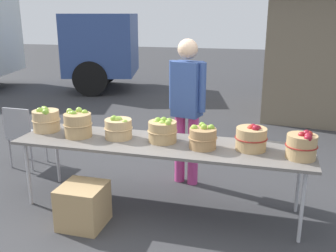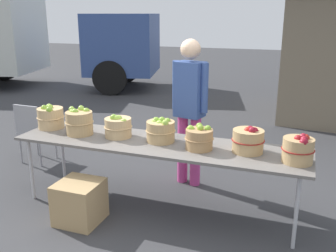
{
  "view_description": "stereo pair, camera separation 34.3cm",
  "coord_description": "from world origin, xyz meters",
  "px_view_note": "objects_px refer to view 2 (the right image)",
  "views": [
    {
      "loc": [
        1.07,
        -3.63,
        2.05
      ],
      "look_at": [
        0.0,
        0.3,
        0.85
      ],
      "focal_mm": 40.85,
      "sensor_mm": 36.0,
      "label": 1
    },
    {
      "loc": [
        1.4,
        -3.53,
        2.05
      ],
      "look_at": [
        0.0,
        0.3,
        0.85
      ],
      "focal_mm": 40.85,
      "sensor_mm": 36.0,
      "label": 2
    }
  ],
  "objects_px": {
    "apple_basket_green_0": "(51,117)",
    "apple_basket_green_1": "(79,122)",
    "apple_basket_green_2": "(118,127)",
    "apple_basket_red_1": "(298,149)",
    "apple_basket_red_0": "(248,140)",
    "produce_crate": "(80,202)",
    "market_table": "(158,146)",
    "folding_chair": "(33,128)",
    "apple_basket_green_4": "(199,138)",
    "vendor_adult": "(190,102)",
    "apple_basket_green_3": "(161,130)"
  },
  "relations": [
    {
      "from": "apple_basket_green_1",
      "to": "folding_chair",
      "type": "height_order",
      "value": "apple_basket_green_1"
    },
    {
      "from": "apple_basket_red_1",
      "to": "vendor_adult",
      "type": "relative_size",
      "value": 0.17
    },
    {
      "from": "produce_crate",
      "to": "apple_basket_red_1",
      "type": "bearing_deg",
      "value": 13.0
    },
    {
      "from": "apple_basket_green_0",
      "to": "vendor_adult",
      "type": "distance_m",
      "value": 1.65
    },
    {
      "from": "vendor_adult",
      "to": "apple_basket_green_0",
      "type": "bearing_deg",
      "value": 36.09
    },
    {
      "from": "apple_basket_green_2",
      "to": "vendor_adult",
      "type": "distance_m",
      "value": 0.93
    },
    {
      "from": "market_table",
      "to": "apple_basket_green_2",
      "type": "height_order",
      "value": "apple_basket_green_2"
    },
    {
      "from": "apple_basket_green_0",
      "to": "apple_basket_green_2",
      "type": "height_order",
      "value": "apple_basket_green_0"
    },
    {
      "from": "vendor_adult",
      "to": "produce_crate",
      "type": "xyz_separation_m",
      "value": [
        -0.77,
        -1.27,
        -0.83
      ]
    },
    {
      "from": "folding_chair",
      "to": "produce_crate",
      "type": "bearing_deg",
      "value": 143.37
    },
    {
      "from": "market_table",
      "to": "vendor_adult",
      "type": "height_order",
      "value": "vendor_adult"
    },
    {
      "from": "apple_basket_red_1",
      "to": "vendor_adult",
      "type": "height_order",
      "value": "vendor_adult"
    },
    {
      "from": "market_table",
      "to": "apple_basket_green_2",
      "type": "relative_size",
      "value": 9.98
    },
    {
      "from": "apple_basket_green_0",
      "to": "apple_basket_green_1",
      "type": "height_order",
      "value": "apple_basket_green_1"
    },
    {
      "from": "apple_basket_green_4",
      "to": "folding_chair",
      "type": "xyz_separation_m",
      "value": [
        -2.59,
        0.67,
        -0.35
      ]
    },
    {
      "from": "market_table",
      "to": "apple_basket_green_3",
      "type": "distance_m",
      "value": 0.16
    },
    {
      "from": "apple_basket_green_4",
      "to": "vendor_adult",
      "type": "distance_m",
      "value": 0.84
    },
    {
      "from": "apple_basket_green_0",
      "to": "apple_basket_green_3",
      "type": "relative_size",
      "value": 1.01
    },
    {
      "from": "apple_basket_green_1",
      "to": "folding_chair",
      "type": "distance_m",
      "value": 1.41
    },
    {
      "from": "apple_basket_red_1",
      "to": "produce_crate",
      "type": "height_order",
      "value": "apple_basket_red_1"
    },
    {
      "from": "folding_chair",
      "to": "produce_crate",
      "type": "xyz_separation_m",
      "value": [
        1.49,
        -1.18,
        -0.29
      ]
    },
    {
      "from": "apple_basket_green_2",
      "to": "produce_crate",
      "type": "distance_m",
      "value": 0.89
    },
    {
      "from": "apple_basket_green_0",
      "to": "apple_basket_red_1",
      "type": "relative_size",
      "value": 1.08
    },
    {
      "from": "apple_basket_green_1",
      "to": "produce_crate",
      "type": "distance_m",
      "value": 0.91
    },
    {
      "from": "apple_basket_green_2",
      "to": "apple_basket_red_0",
      "type": "distance_m",
      "value": 1.41
    },
    {
      "from": "apple_basket_green_3",
      "to": "apple_basket_red_0",
      "type": "bearing_deg",
      "value": -0.55
    },
    {
      "from": "apple_basket_green_1",
      "to": "vendor_adult",
      "type": "bearing_deg",
      "value": 34.88
    },
    {
      "from": "apple_basket_green_2",
      "to": "apple_basket_red_1",
      "type": "height_order",
      "value": "apple_basket_red_1"
    },
    {
      "from": "apple_basket_green_2",
      "to": "apple_basket_green_4",
      "type": "height_order",
      "value": "apple_basket_green_2"
    },
    {
      "from": "apple_basket_green_2",
      "to": "apple_basket_green_3",
      "type": "relative_size",
      "value": 0.98
    },
    {
      "from": "apple_basket_red_0",
      "to": "vendor_adult",
      "type": "distance_m",
      "value": 1.07
    },
    {
      "from": "apple_basket_green_0",
      "to": "apple_basket_green_4",
      "type": "relative_size",
      "value": 1.1
    },
    {
      "from": "apple_basket_green_1",
      "to": "apple_basket_red_0",
      "type": "relative_size",
      "value": 0.98
    },
    {
      "from": "apple_basket_green_2",
      "to": "apple_basket_red_1",
      "type": "distance_m",
      "value": 1.88
    },
    {
      "from": "apple_basket_green_3",
      "to": "apple_basket_green_4",
      "type": "xyz_separation_m",
      "value": [
        0.44,
        -0.09,
        -0.01
      ]
    },
    {
      "from": "apple_basket_red_1",
      "to": "produce_crate",
      "type": "distance_m",
      "value": 2.19
    },
    {
      "from": "apple_basket_green_1",
      "to": "apple_basket_green_2",
      "type": "xyz_separation_m",
      "value": [
        0.45,
        0.06,
        -0.02
      ]
    },
    {
      "from": "apple_basket_green_0",
      "to": "apple_basket_green_1",
      "type": "xyz_separation_m",
      "value": [
        0.45,
        -0.09,
        0.01
      ]
    },
    {
      "from": "vendor_adult",
      "to": "folding_chair",
      "type": "xyz_separation_m",
      "value": [
        -2.26,
        -0.09,
        -0.54
      ]
    },
    {
      "from": "apple_basket_green_0",
      "to": "apple_basket_green_1",
      "type": "relative_size",
      "value": 1.01
    },
    {
      "from": "vendor_adult",
      "to": "apple_basket_red_1",
      "type": "bearing_deg",
      "value": 160.84
    },
    {
      "from": "apple_basket_green_2",
      "to": "apple_basket_red_0",
      "type": "height_order",
      "value": "apple_basket_red_0"
    },
    {
      "from": "apple_basket_green_2",
      "to": "apple_basket_green_4",
      "type": "bearing_deg",
      "value": -4.46
    },
    {
      "from": "market_table",
      "to": "vendor_adult",
      "type": "xyz_separation_m",
      "value": [
        0.12,
        0.72,
        0.33
      ]
    },
    {
      "from": "apple_basket_green_1",
      "to": "apple_basket_red_0",
      "type": "xyz_separation_m",
      "value": [
        1.86,
        0.06,
        -0.02
      ]
    },
    {
      "from": "market_table",
      "to": "folding_chair",
      "type": "distance_m",
      "value": 2.23
    },
    {
      "from": "apple_basket_green_1",
      "to": "apple_basket_red_1",
      "type": "distance_m",
      "value": 2.33
    },
    {
      "from": "apple_basket_red_0",
      "to": "folding_chair",
      "type": "xyz_separation_m",
      "value": [
        -3.06,
        0.59,
        -0.36
      ]
    },
    {
      "from": "market_table",
      "to": "apple_basket_green_3",
      "type": "bearing_deg",
      "value": 81.67
    },
    {
      "from": "produce_crate",
      "to": "apple_basket_green_4",
      "type": "bearing_deg",
      "value": 25.09
    }
  ]
}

